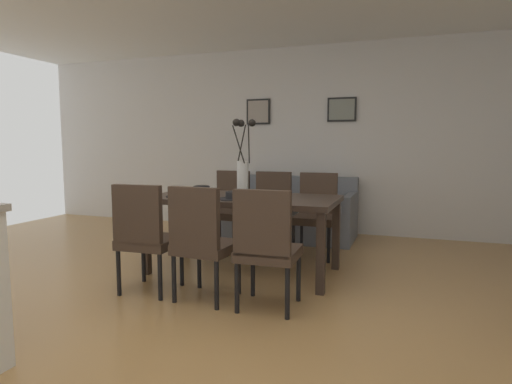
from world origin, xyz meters
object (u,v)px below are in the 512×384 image
(dining_chair_mid_right, at_px, (316,210))
(framed_picture_center, at_px, (342,109))
(dining_chair_far_right, at_px, (271,208))
(sofa, at_px, (283,216))
(dining_chair_mid_left, at_px, (266,243))
(bowl_near_left, at_px, (183,192))
(dining_chair_near_right, at_px, (229,205))
(centerpiece_vase, at_px, (243,167))
(bowl_near_right, at_px, (202,188))
(dining_chair_near_left, at_px, (145,233))
(dining_table, at_px, (243,205))
(framed_picture_left, at_px, (258,112))
(bowl_far_left, at_px, (235,195))
(dining_chair_far_left, at_px, (202,238))

(dining_chair_mid_right, relative_size, framed_picture_center, 2.35)
(dining_chair_far_right, bearing_deg, framed_picture_center, 65.61)
(framed_picture_center, bearing_deg, sofa, -144.87)
(dining_chair_mid_left, bearing_deg, bowl_near_left, 147.81)
(dining_chair_near_right, bearing_deg, dining_chair_far_right, -0.98)
(dining_chair_mid_right, bearing_deg, dining_chair_mid_left, -90.54)
(dining_chair_far_right, xyz_separation_m, framed_picture_center, (0.59, 1.31, 1.20))
(centerpiece_vase, bearing_deg, dining_chair_mid_right, 57.67)
(bowl_near_right, height_order, sofa, bowl_near_right)
(dining_chair_near_left, relative_size, dining_chair_mid_left, 1.00)
(dining_chair_far_right, bearing_deg, sofa, 96.27)
(bowl_near_left, relative_size, bowl_near_right, 1.00)
(dining_chair_near_right, relative_size, dining_chair_far_right, 1.00)
(bowl_near_left, xyz_separation_m, sofa, (0.46, 1.89, -0.50))
(dining_table, height_order, bowl_near_right, bowl_near_right)
(dining_table, height_order, dining_chair_near_left, dining_chair_near_left)
(bowl_near_right, relative_size, framed_picture_left, 0.47)
(dining_table, bearing_deg, dining_chair_mid_left, -58.92)
(dining_chair_mid_right, distance_m, centerpiece_vase, 1.13)
(framed_picture_left, height_order, framed_picture_center, framed_picture_left)
(bowl_far_left, height_order, sofa, bowl_far_left)
(dining_chair_far_left, xyz_separation_m, dining_chair_mid_right, (0.55, 1.71, 0.00))
(bowl_near_left, relative_size, sofa, 0.09)
(dining_chair_far_right, relative_size, dining_chair_mid_right, 1.00)
(dining_chair_mid_left, bearing_deg, bowl_far_left, 128.07)
(dining_chair_far_left, relative_size, bowl_near_left, 5.41)
(dining_chair_near_left, xyz_separation_m, framed_picture_center, (1.13, 3.02, 1.20))
(dining_table, height_order, dining_chair_mid_left, dining_chair_mid_left)
(dining_chair_mid_left, distance_m, bowl_near_right, 1.54)
(dining_table, xyz_separation_m, centerpiece_vase, (0.00, 0.00, 0.36))
(bowl_near_left, bearing_deg, sofa, 76.40)
(bowl_far_left, xyz_separation_m, sofa, (-0.08, 1.89, -0.50))
(dining_chair_near_left, xyz_separation_m, bowl_far_left, (0.53, 0.65, 0.27))
(dining_table, xyz_separation_m, sofa, (-0.08, 1.69, -0.38))
(dining_chair_near_left, distance_m, dining_chair_far_right, 1.80)
(dining_chair_mid_right, bearing_deg, dining_chair_near_left, -122.19)
(dining_table, bearing_deg, framed_picture_left, 105.50)
(dining_chair_far_right, height_order, bowl_near_left, dining_chair_far_right)
(dining_chair_near_left, height_order, bowl_near_right, dining_chair_near_left)
(dining_chair_mid_left, height_order, framed_picture_center, framed_picture_center)
(dining_chair_far_left, relative_size, dining_chair_mid_left, 1.00)
(dining_chair_mid_right, height_order, framed_picture_left, framed_picture_left)
(dining_chair_mid_left, relative_size, framed_picture_left, 2.52)
(dining_table, distance_m, framed_picture_left, 2.49)
(dining_chair_near_right, distance_m, framed_picture_center, 2.09)
(dining_table, relative_size, centerpiece_vase, 2.45)
(dining_chair_near_left, bearing_deg, framed_picture_center, 69.43)
(dining_chair_near_left, relative_size, dining_chair_far_right, 1.00)
(bowl_near_left, height_order, sofa, bowl_near_left)
(dining_chair_near_right, relative_size, bowl_near_right, 5.41)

